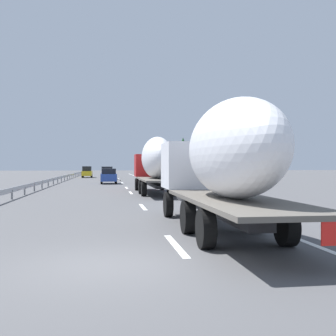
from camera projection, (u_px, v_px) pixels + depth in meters
ground_plane at (108, 184)px, 48.53m from camera, size 260.00×260.00×0.00m
lane_stripe_0 at (176, 245)px, 11.18m from camera, size 3.20×0.20×0.01m
lane_stripe_1 at (143, 207)px, 21.53m from camera, size 3.20×0.20×0.01m
lane_stripe_2 at (131, 193)px, 32.71m from camera, size 3.20×0.20×0.01m
lane_stripe_3 at (126, 188)px, 40.08m from camera, size 3.20×0.20×0.01m
lane_stripe_4 at (122, 183)px, 51.24m from camera, size 3.20×0.20×0.01m
lane_stripe_5 at (120, 181)px, 59.13m from camera, size 3.20×0.20×0.01m
lane_stripe_6 at (120, 181)px, 58.73m from camera, size 3.20×0.20×0.01m
lane_stripe_7 at (119, 179)px, 67.05m from camera, size 3.20×0.20×0.01m
edge_line_right at (150, 182)px, 54.27m from camera, size 110.00×0.20×0.01m
truck_lead at (155, 162)px, 31.80m from camera, size 12.70×2.55×4.25m
truck_trailing at (222, 159)px, 13.33m from camera, size 12.16×2.55×4.07m
car_silver_hatch at (107, 173)px, 63.80m from camera, size 4.71×1.86×1.97m
car_yellow_coupe at (87, 172)px, 73.68m from camera, size 4.79×1.75×1.99m
car_blue_sedan at (109, 176)px, 48.91m from camera, size 4.18×1.87×1.78m
road_sign at (163, 165)px, 50.46m from camera, size 0.10×0.90×3.10m
tree_0 at (183, 153)px, 70.74m from camera, size 3.87×3.87×6.91m
tree_1 at (229, 148)px, 46.38m from camera, size 2.81×2.81×6.44m
tree_2 at (165, 158)px, 91.27m from camera, size 2.72×2.72×6.14m
guardrail_median at (58, 178)px, 50.63m from camera, size 94.00×0.10×0.76m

